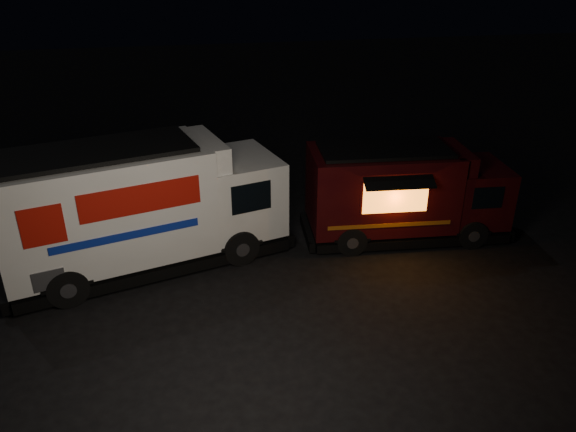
# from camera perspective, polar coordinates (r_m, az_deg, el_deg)

# --- Properties ---
(ground) EXTENTS (80.00, 80.00, 0.00)m
(ground) POSITION_cam_1_polar(r_m,az_deg,el_deg) (14.37, -0.22, -8.56)
(ground) COLOR black
(ground) RESTS_ON ground
(white_truck) EXTENTS (8.22, 4.61, 3.54)m
(white_truck) POSITION_cam_1_polar(r_m,az_deg,el_deg) (15.63, -14.21, 1.07)
(white_truck) COLOR white
(white_truck) RESTS_ON ground
(red_truck) EXTENTS (6.33, 2.75, 2.87)m
(red_truck) POSITION_cam_1_polar(r_m,az_deg,el_deg) (17.15, 12.01, 2.39)
(red_truck) COLOR black
(red_truck) RESTS_ON ground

